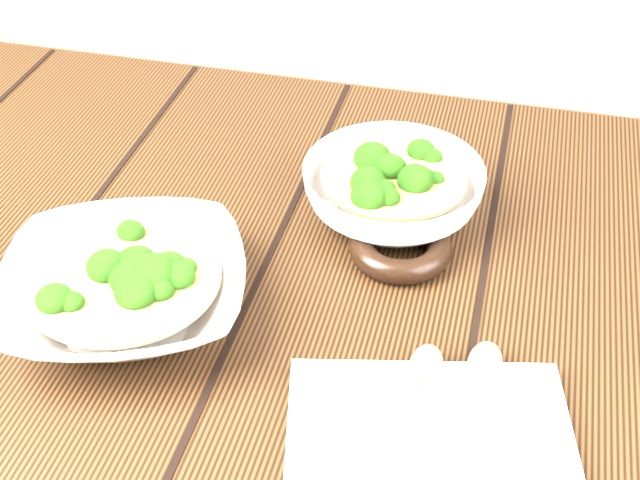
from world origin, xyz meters
The scene contains 7 objects.
table centered at (0.00, 0.00, 0.63)m, with size 1.20×0.80×0.75m.
soup_bowl_front centered at (-0.12, -0.05, 0.78)m, with size 0.27×0.27×0.06m.
soup_bowl_back centered at (0.08, 0.15, 0.78)m, with size 0.20×0.20×0.06m.
trivet centered at (0.10, 0.08, 0.76)m, with size 0.10×0.10×0.02m, color black.
napkin centered at (0.16, -0.14, 0.76)m, with size 0.21×0.18×0.01m, color beige.
spoon_left centered at (0.15, -0.10, 0.76)m, with size 0.03×0.18×0.01m.
spoon_right centered at (0.19, -0.08, 0.76)m, with size 0.03×0.18×0.01m.
Camera 1 is at (0.18, -0.56, 1.29)m, focal length 50.00 mm.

